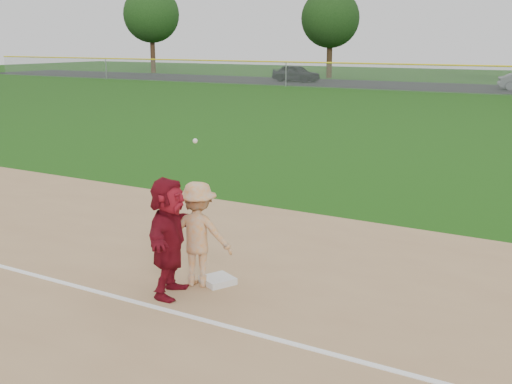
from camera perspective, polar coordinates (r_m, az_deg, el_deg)
The scene contains 8 objects.
ground at distance 9.89m, azimuth -4.50°, elevation -9.09°, with size 160.00×160.00×0.00m, color #19490E.
foul_line at distance 9.30m, azimuth -7.39°, elevation -10.53°, with size 60.00×0.10×0.01m, color white.
first_base at distance 10.24m, azimuth -3.42°, elevation -7.84°, with size 0.45×0.45×0.10m, color silver.
base_runner at distance 9.61m, azimuth -7.75°, elevation -3.97°, with size 1.68×0.54×1.81m, color maroon.
car_left at distance 59.99m, azimuth 3.58°, elevation 10.50°, with size 1.82×4.53×1.54m, color black.
first_base_play at distance 9.97m, azimuth -5.17°, elevation -3.75°, with size 1.20×0.89×2.35m.
tree_0 at distance 77.29m, azimuth -9.28°, elevation 15.30°, with size 6.40×6.40×9.81m.
tree_1 at distance 66.36m, azimuth 6.63°, elevation 15.07°, with size 5.80×5.80×8.75m.
Camera 1 is at (5.31, -7.44, 3.78)m, focal length 45.00 mm.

